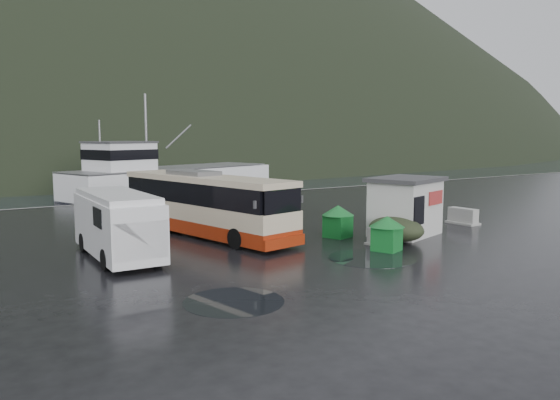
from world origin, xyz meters
TOP-DOWN VIEW (x-y plane):
  - ground at (0.00, 0.00)m, footprint 160.00×160.00m
  - harbor_water at (0.00, 110.00)m, footprint 300.00×180.00m
  - quay_edge at (0.00, 20.00)m, footprint 160.00×0.60m
  - coach_bus at (-2.17, 4.74)m, footprint 4.90×11.42m
  - white_van at (-7.22, 2.14)m, footprint 2.35×6.34m
  - waste_bin_left at (2.65, -2.77)m, footprint 1.38×1.38m
  - waste_bin_right at (2.87, 0.75)m, footprint 1.37×1.37m
  - dome_tent at (4.52, -1.43)m, footprint 2.18×2.95m
  - ticket_kiosk at (5.99, -0.58)m, footprint 4.25×3.67m
  - jersey_barrier_a at (3.24, -1.93)m, footprint 1.01×1.61m
  - jersey_barrier_b at (6.43, 0.03)m, footprint 1.15×1.68m
  - jersey_barrier_c at (11.10, 0.04)m, footprint 0.94×1.77m
  - fishing_trawler at (5.96, 29.16)m, footprint 24.95×12.75m
  - puddles at (0.75, -2.57)m, footprint 18.21×11.33m

SIDE VIEW (x-z plane):
  - ground at x=0.00m, z-range 0.00..0.00m
  - harbor_water at x=0.00m, z-range -0.01..0.01m
  - quay_edge at x=0.00m, z-range -0.75..0.75m
  - coach_bus at x=-2.17m, z-range -1.57..1.57m
  - white_van at x=-7.22m, z-range -1.31..1.31m
  - waste_bin_left at x=2.65m, z-range -0.74..0.74m
  - waste_bin_right at x=2.87m, z-range -0.77..0.77m
  - dome_tent at x=4.52m, z-range -0.56..0.56m
  - ticket_kiosk at x=5.99m, z-range -1.41..1.41m
  - jersey_barrier_a at x=3.24m, z-range -0.38..0.38m
  - jersey_barrier_b at x=6.43m, z-range -0.38..0.38m
  - jersey_barrier_c at x=11.10m, z-range -0.43..0.43m
  - fishing_trawler at x=5.96m, z-range -4.90..4.90m
  - puddles at x=0.75m, z-range 0.00..0.01m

